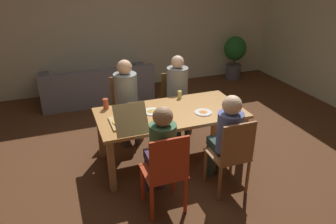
% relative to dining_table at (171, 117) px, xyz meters
% --- Properties ---
extents(ground_plane, '(20.00, 20.00, 0.00)m').
position_rel_dining_table_xyz_m(ground_plane, '(0.00, 0.00, -0.66)').
color(ground_plane, '#55301A').
extents(back_wall, '(7.41, 0.12, 2.65)m').
position_rel_dining_table_xyz_m(back_wall, '(0.00, 3.19, 0.67)').
color(back_wall, beige).
rests_on(back_wall, ground).
extents(dining_table, '(1.96, 0.97, 0.75)m').
position_rel_dining_table_xyz_m(dining_table, '(0.00, 0.00, 0.00)').
color(dining_table, '#BD8345').
rests_on(dining_table, ground).
extents(chair_0, '(0.43, 0.43, 0.99)m').
position_rel_dining_table_xyz_m(chair_0, '(0.42, -0.92, -0.12)').
color(chair_0, brown).
rests_on(chair_0, ground).
extents(person_0, '(0.30, 0.49, 1.24)m').
position_rel_dining_table_xyz_m(person_0, '(0.42, -0.77, 0.07)').
color(person_0, '#2C3F39').
rests_on(person_0, ground).
extents(chair_1, '(0.45, 0.43, 1.00)m').
position_rel_dining_table_xyz_m(chair_1, '(-0.41, -0.97, -0.12)').
color(chair_1, '#B8361A').
rests_on(chair_1, ground).
extents(person_1, '(0.29, 0.52, 1.25)m').
position_rel_dining_table_xyz_m(person_1, '(-0.41, -0.81, 0.07)').
color(person_1, '#442F4A').
rests_on(person_1, ground).
extents(chair_2, '(0.40, 0.46, 0.93)m').
position_rel_dining_table_xyz_m(chair_2, '(0.42, 0.91, -0.16)').
color(chair_2, brown).
rests_on(chair_2, ground).
extents(person_2, '(0.34, 0.49, 1.27)m').
position_rel_dining_table_xyz_m(person_2, '(0.42, 0.78, 0.09)').
color(person_2, '#31413C').
rests_on(person_2, ground).
extents(chair_3, '(0.42, 0.43, 0.97)m').
position_rel_dining_table_xyz_m(chair_3, '(-0.41, 0.94, -0.12)').
color(chair_3, olive).
rests_on(chair_3, ground).
extents(person_3, '(0.35, 0.50, 1.27)m').
position_rel_dining_table_xyz_m(person_3, '(-0.41, 0.80, 0.10)').
color(person_3, '#443A3A').
rests_on(person_3, ground).
extents(pizza_box_0, '(0.38, 0.60, 0.35)m').
position_rel_dining_table_xyz_m(pizza_box_0, '(-0.63, -0.17, 0.13)').
color(pizza_box_0, tan).
rests_on(pizza_box_0, dining_table).
extents(plate_0, '(0.25, 0.25, 0.03)m').
position_rel_dining_table_xyz_m(plate_0, '(-0.24, 0.08, 0.10)').
color(plate_0, white).
rests_on(plate_0, dining_table).
extents(plate_1, '(0.23, 0.23, 0.03)m').
position_rel_dining_table_xyz_m(plate_1, '(0.40, -0.18, 0.09)').
color(plate_1, white).
rests_on(plate_1, dining_table).
extents(drinking_glass_0, '(0.08, 0.08, 0.14)m').
position_rel_dining_table_xyz_m(drinking_glass_0, '(-0.79, 0.40, 0.16)').
color(drinking_glass_0, '#B94D32').
rests_on(drinking_glass_0, dining_table).
extents(drinking_glass_1, '(0.06, 0.06, 0.11)m').
position_rel_dining_table_xyz_m(drinking_glass_1, '(0.29, 0.40, 0.14)').
color(drinking_glass_1, '#DACC5F').
rests_on(drinking_glass_1, dining_table).
extents(couch, '(2.16, 0.92, 0.73)m').
position_rel_dining_table_xyz_m(couch, '(-0.63, 2.54, -0.40)').
color(couch, slate).
rests_on(couch, ground).
extents(potted_plant, '(0.51, 0.51, 1.02)m').
position_rel_dining_table_xyz_m(potted_plant, '(2.65, 2.77, -0.06)').
color(potted_plant, '#534C56').
rests_on(potted_plant, ground).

